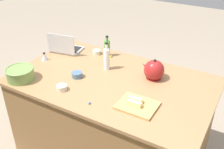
{
  "coord_description": "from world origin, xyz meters",
  "views": [
    {
      "loc": [
        -0.99,
        1.72,
        2.1
      ],
      "look_at": [
        0.0,
        0.0,
        0.95
      ],
      "focal_mm": 42.38,
      "sensor_mm": 36.0,
      "label": 1
    }
  ],
  "objects_px": {
    "cutting_board": "(137,105)",
    "butter_stick_right": "(135,103)",
    "butter_stick_left": "(135,100)",
    "kitchen_timer": "(45,57)",
    "ramekin_small": "(62,88)",
    "laptop": "(65,48)",
    "bottle_vinegar": "(107,59)",
    "mixing_bowl_large": "(20,74)",
    "kettle": "(154,70)",
    "ramekin_wide": "(97,52)",
    "bottle_olive": "(107,48)",
    "ramekin_medium": "(77,75)"
  },
  "relations": [
    {
      "from": "ramekin_wide",
      "to": "kettle",
      "type": "bearing_deg",
      "value": 166.8
    },
    {
      "from": "kitchen_timer",
      "to": "bottle_vinegar",
      "type": "bearing_deg",
      "value": -166.68
    },
    {
      "from": "mixing_bowl_large",
      "to": "butter_stick_left",
      "type": "bearing_deg",
      "value": -170.22
    },
    {
      "from": "bottle_olive",
      "to": "ramekin_wide",
      "type": "bearing_deg",
      "value": 7.59
    },
    {
      "from": "kettle",
      "to": "kitchen_timer",
      "type": "xyz_separation_m",
      "value": [
        1.08,
        0.21,
        -0.04
      ]
    },
    {
      "from": "cutting_board",
      "to": "ramekin_medium",
      "type": "height_order",
      "value": "ramekin_medium"
    },
    {
      "from": "ramekin_small",
      "to": "ramekin_medium",
      "type": "relative_size",
      "value": 0.89
    },
    {
      "from": "mixing_bowl_large",
      "to": "cutting_board",
      "type": "height_order",
      "value": "mixing_bowl_large"
    },
    {
      "from": "bottle_olive",
      "to": "kitchen_timer",
      "type": "relative_size",
      "value": 2.82
    },
    {
      "from": "laptop",
      "to": "bottle_olive",
      "type": "bearing_deg",
      "value": -162.78
    },
    {
      "from": "bottle_vinegar",
      "to": "kitchen_timer",
      "type": "height_order",
      "value": "bottle_vinegar"
    },
    {
      "from": "kitchen_timer",
      "to": "butter_stick_left",
      "type": "bearing_deg",
      "value": 169.11
    },
    {
      "from": "laptop",
      "to": "butter_stick_right",
      "type": "height_order",
      "value": "laptop"
    },
    {
      "from": "bottle_olive",
      "to": "kitchen_timer",
      "type": "xyz_separation_m",
      "value": [
        0.49,
        0.39,
        -0.05
      ]
    },
    {
      "from": "laptop",
      "to": "kitchen_timer",
      "type": "distance_m",
      "value": 0.26
    },
    {
      "from": "laptop",
      "to": "bottle_vinegar",
      "type": "bearing_deg",
      "value": 169.66
    },
    {
      "from": "ramekin_small",
      "to": "kitchen_timer",
      "type": "height_order",
      "value": "kitchen_timer"
    },
    {
      "from": "mixing_bowl_large",
      "to": "ramekin_wide",
      "type": "height_order",
      "value": "mixing_bowl_large"
    },
    {
      "from": "mixing_bowl_large",
      "to": "kettle",
      "type": "xyz_separation_m",
      "value": [
        -1.0,
        -0.6,
        0.02
      ]
    },
    {
      "from": "butter_stick_left",
      "to": "cutting_board",
      "type": "bearing_deg",
      "value": 143.91
    },
    {
      "from": "butter_stick_right",
      "to": "butter_stick_left",
      "type": "bearing_deg",
      "value": -69.37
    },
    {
      "from": "ramekin_medium",
      "to": "ramekin_wide",
      "type": "bearing_deg",
      "value": -77.56
    },
    {
      "from": "butter_stick_left",
      "to": "ramekin_wide",
      "type": "xyz_separation_m",
      "value": [
        0.73,
        -0.59,
        -0.01
      ]
    },
    {
      "from": "bottle_vinegar",
      "to": "kitchen_timer",
      "type": "relative_size",
      "value": 3.46
    },
    {
      "from": "butter_stick_left",
      "to": "kitchen_timer",
      "type": "bearing_deg",
      "value": -10.89
    },
    {
      "from": "bottle_olive",
      "to": "ramekin_small",
      "type": "height_order",
      "value": "bottle_olive"
    },
    {
      "from": "bottle_vinegar",
      "to": "kitchen_timer",
      "type": "xyz_separation_m",
      "value": [
        0.63,
        0.15,
        -0.07
      ]
    },
    {
      "from": "butter_stick_left",
      "to": "ramekin_wide",
      "type": "relative_size",
      "value": 1.31
    },
    {
      "from": "bottle_vinegar",
      "to": "butter_stick_right",
      "type": "distance_m",
      "value": 0.64
    },
    {
      "from": "cutting_board",
      "to": "ramekin_wide",
      "type": "height_order",
      "value": "ramekin_wide"
    },
    {
      "from": "bottle_olive",
      "to": "ramekin_wide",
      "type": "distance_m",
      "value": 0.14
    },
    {
      "from": "laptop",
      "to": "butter_stick_left",
      "type": "bearing_deg",
      "value": 155.91
    },
    {
      "from": "cutting_board",
      "to": "ramekin_medium",
      "type": "relative_size",
      "value": 3.03
    },
    {
      "from": "mixing_bowl_large",
      "to": "butter_stick_right",
      "type": "height_order",
      "value": "mixing_bowl_large"
    },
    {
      "from": "cutting_board",
      "to": "ramekin_medium",
      "type": "xyz_separation_m",
      "value": [
        0.65,
        -0.12,
        0.01
      ]
    },
    {
      "from": "ramekin_small",
      "to": "bottle_vinegar",
      "type": "bearing_deg",
      "value": -105.4
    },
    {
      "from": "cutting_board",
      "to": "ramekin_wide",
      "type": "relative_size",
      "value": 3.44
    },
    {
      "from": "cutting_board",
      "to": "ramekin_small",
      "type": "xyz_separation_m",
      "value": [
        0.63,
        0.11,
        0.01
      ]
    },
    {
      "from": "butter_stick_right",
      "to": "kitchen_timer",
      "type": "xyz_separation_m",
      "value": [
        1.12,
        -0.26,
        -0.0
      ]
    },
    {
      "from": "ramekin_medium",
      "to": "bottle_vinegar",
      "type": "bearing_deg",
      "value": -119.98
    },
    {
      "from": "laptop",
      "to": "mixing_bowl_large",
      "type": "bearing_deg",
      "value": 92.06
    },
    {
      "from": "butter_stick_right",
      "to": "cutting_board",
      "type": "bearing_deg",
      "value": -121.76
    },
    {
      "from": "cutting_board",
      "to": "butter_stick_right",
      "type": "relative_size",
      "value": 2.63
    },
    {
      "from": "bottle_olive",
      "to": "bottle_vinegar",
      "type": "bearing_deg",
      "value": 120.21
    },
    {
      "from": "bottle_olive",
      "to": "ramekin_small",
      "type": "distance_m",
      "value": 0.74
    },
    {
      "from": "butter_stick_left",
      "to": "ramekin_small",
      "type": "xyz_separation_m",
      "value": [
        0.6,
        0.13,
        -0.01
      ]
    },
    {
      "from": "cutting_board",
      "to": "butter_stick_right",
      "type": "bearing_deg",
      "value": 58.24
    },
    {
      "from": "bottle_vinegar",
      "to": "cutting_board",
      "type": "relative_size",
      "value": 0.92
    },
    {
      "from": "bottle_vinegar",
      "to": "butter_stick_left",
      "type": "height_order",
      "value": "bottle_vinegar"
    },
    {
      "from": "bottle_vinegar",
      "to": "butter_stick_right",
      "type": "relative_size",
      "value": 2.42
    }
  ]
}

